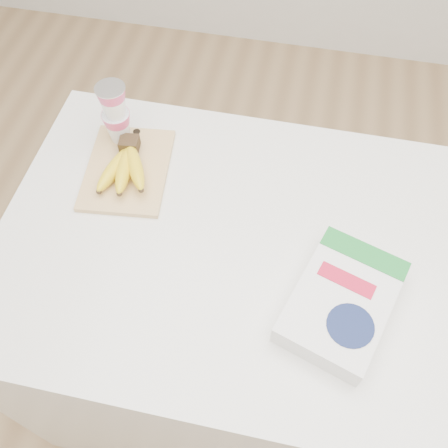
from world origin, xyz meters
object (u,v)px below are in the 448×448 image
table (248,323)px  bananas (125,166)px  yogurt_stack (115,112)px  cutting_board (128,169)px  cereal_box (342,301)px

table → bananas: (-0.36, 0.14, 0.50)m
yogurt_stack → cutting_board: bearing=-63.9°
cutting_board → yogurt_stack: bearing=109.8°
yogurt_stack → cereal_box: (0.61, -0.36, -0.08)m
bananas → table: bearing=-21.3°
cutting_board → cereal_box: bearing=-31.8°
cereal_box → table: bearing=168.2°
cereal_box → yogurt_stack: bearing=167.3°
bananas → cereal_box: bananas is taller
yogurt_stack → table: bearing=-31.3°
cutting_board → cereal_box: cereal_box is taller
cutting_board → bananas: 0.03m
table → yogurt_stack: yogurt_stack is taller
table → bananas: bananas is taller
bananas → yogurt_stack: yogurt_stack is taller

